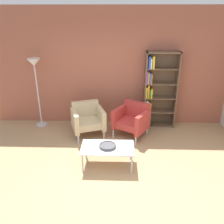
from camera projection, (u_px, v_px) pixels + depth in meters
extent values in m
plane|color=tan|center=(113.00, 180.00, 4.14)|extent=(8.32, 8.32, 0.00)
cube|color=#9E5642|center=(116.00, 68.00, 5.83)|extent=(6.40, 0.12, 2.90)
cube|color=brown|center=(145.00, 90.00, 5.80)|extent=(0.03, 0.30, 1.90)
cube|color=brown|center=(176.00, 91.00, 5.77)|extent=(0.03, 0.30, 1.90)
cube|color=brown|center=(164.00, 52.00, 5.42)|extent=(0.80, 0.30, 0.03)
cube|color=brown|center=(157.00, 124.00, 6.15)|extent=(0.80, 0.30, 0.03)
cube|color=brown|center=(159.00, 89.00, 5.92)|extent=(0.80, 0.02, 1.90)
cube|color=brown|center=(159.00, 111.00, 6.00)|extent=(0.76, 0.28, 0.02)
cube|color=brown|center=(160.00, 98.00, 5.86)|extent=(0.76, 0.28, 0.02)
cube|color=brown|center=(161.00, 83.00, 5.71)|extent=(0.76, 0.28, 0.02)
cube|color=brown|center=(162.00, 68.00, 5.57)|extent=(0.76, 0.28, 0.02)
cube|color=red|center=(144.00, 120.00, 6.08)|extent=(0.02, 0.22, 0.23)
cube|color=orange|center=(146.00, 118.00, 6.04)|extent=(0.04, 0.19, 0.32)
cube|color=black|center=(147.00, 120.00, 6.07)|extent=(0.02, 0.21, 0.23)
cube|color=red|center=(148.00, 119.00, 6.05)|extent=(0.02, 0.19, 0.28)
cube|color=green|center=(150.00, 119.00, 6.04)|extent=(0.02, 0.18, 0.31)
cube|color=olive|center=(145.00, 105.00, 5.93)|extent=(0.03, 0.24, 0.32)
cube|color=white|center=(147.00, 106.00, 5.91)|extent=(0.04, 0.20, 0.30)
cube|color=white|center=(148.00, 106.00, 5.92)|extent=(0.02, 0.21, 0.26)
cube|color=orange|center=(150.00, 107.00, 5.92)|extent=(0.04, 0.20, 0.25)
cube|color=yellow|center=(146.00, 92.00, 5.79)|extent=(0.03, 0.25, 0.28)
cube|color=orange|center=(148.00, 91.00, 5.76)|extent=(0.04, 0.20, 0.33)
cube|color=green|center=(150.00, 94.00, 5.77)|extent=(0.02, 0.18, 0.21)
cube|color=yellow|center=(151.00, 93.00, 5.80)|extent=(0.03, 0.25, 0.24)
cube|color=purple|center=(147.00, 77.00, 5.62)|extent=(0.03, 0.20, 0.30)
cube|color=yellow|center=(148.00, 78.00, 5.64)|extent=(0.02, 0.23, 0.27)
cube|color=blue|center=(150.00, 78.00, 5.65)|extent=(0.03, 0.24, 0.25)
cube|color=orange|center=(151.00, 78.00, 5.65)|extent=(0.02, 0.24, 0.24)
cube|color=black|center=(148.00, 63.00, 5.48)|extent=(0.02, 0.18, 0.23)
cube|color=blue|center=(149.00, 62.00, 5.49)|extent=(0.04, 0.23, 0.28)
cube|color=white|center=(151.00, 63.00, 5.50)|extent=(0.03, 0.23, 0.24)
cube|color=yellow|center=(153.00, 62.00, 5.46)|extent=(0.04, 0.17, 0.29)
cube|color=silver|center=(108.00, 148.00, 4.40)|extent=(1.00, 0.56, 0.02)
cylinder|color=silver|center=(83.00, 163.00, 4.28)|extent=(0.03, 0.03, 0.38)
cylinder|color=silver|center=(132.00, 164.00, 4.25)|extent=(0.03, 0.03, 0.38)
cylinder|color=silver|center=(86.00, 150.00, 4.70)|extent=(0.03, 0.03, 0.38)
cylinder|color=silver|center=(131.00, 150.00, 4.68)|extent=(0.03, 0.03, 0.38)
cylinder|color=#4C4C51|center=(108.00, 147.00, 4.39)|extent=(0.13, 0.13, 0.02)
cylinder|color=#4C4C51|center=(108.00, 146.00, 4.38)|extent=(0.32, 0.32, 0.02)
torus|color=#4C4C51|center=(108.00, 145.00, 4.38)|extent=(0.32, 0.32, 0.02)
cube|color=#B73833|center=(131.00, 123.00, 5.51)|extent=(0.85, 0.83, 0.16)
cube|color=#B73833|center=(137.00, 109.00, 5.61)|extent=(0.61, 0.44, 0.38)
cube|color=#B73833|center=(120.00, 116.00, 5.61)|extent=(0.41, 0.58, 0.46)
cube|color=#B73833|center=(143.00, 123.00, 5.30)|extent=(0.41, 0.58, 0.46)
cylinder|color=silver|center=(113.00, 133.00, 5.51)|extent=(0.04, 0.04, 0.24)
cylinder|color=silver|center=(136.00, 140.00, 5.20)|extent=(0.04, 0.04, 0.24)
cylinder|color=silver|center=(126.00, 124.00, 5.95)|extent=(0.04, 0.04, 0.24)
cylinder|color=silver|center=(147.00, 130.00, 5.65)|extent=(0.04, 0.04, 0.24)
cube|color=#C6B289|center=(88.00, 123.00, 5.53)|extent=(0.80, 0.76, 0.16)
cube|color=#C6B289|center=(85.00, 108.00, 5.66)|extent=(0.64, 0.33, 0.38)
cube|color=#C6B289|center=(75.00, 121.00, 5.38)|extent=(0.30, 0.62, 0.46)
cube|color=#C6B289|center=(101.00, 118.00, 5.55)|extent=(0.30, 0.62, 0.46)
cylinder|color=silver|center=(78.00, 139.00, 5.25)|extent=(0.04, 0.04, 0.24)
cylinder|color=silver|center=(104.00, 135.00, 5.42)|extent=(0.04, 0.04, 0.24)
cylinder|color=silver|center=(74.00, 127.00, 5.76)|extent=(0.04, 0.04, 0.24)
cylinder|color=silver|center=(98.00, 124.00, 5.93)|extent=(0.04, 0.04, 0.24)
cylinder|color=silver|center=(42.00, 124.00, 6.16)|extent=(0.28, 0.28, 0.02)
cylinder|color=silver|center=(38.00, 94.00, 5.83)|extent=(0.03, 0.03, 1.65)
cone|color=white|center=(34.00, 62.00, 5.51)|extent=(0.32, 0.32, 0.18)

